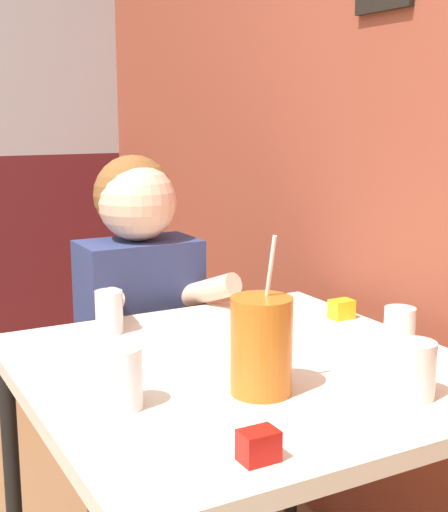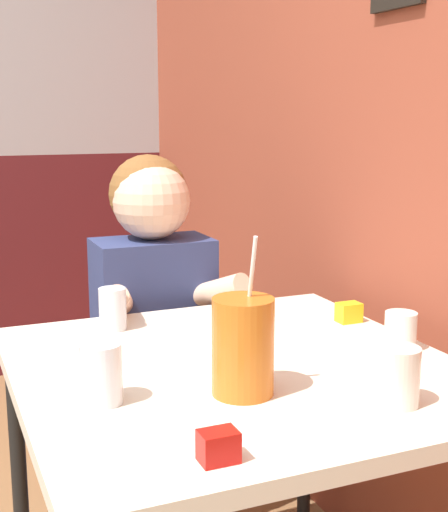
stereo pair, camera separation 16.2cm
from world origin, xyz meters
The scene contains 10 objects.
brick_wall_right centered at (1.49, 1.26, 1.35)m, with size 0.08×4.52×2.70m.
main_table centered at (0.91, 0.27, 0.70)m, with size 0.92×0.94×0.77m.
person_seated centered at (0.92, 0.91, 0.65)m, with size 0.42×0.42×1.18m.
cocktail_pitcher centered at (0.85, 0.12, 0.86)m, with size 0.12×0.12×0.31m.
glass_near_pitcher centered at (0.59, 0.18, 0.83)m, with size 0.08×0.08×0.11m.
glass_center centered at (1.29, 0.21, 0.81)m, with size 0.07×0.07×0.09m.
glass_far_side centered at (1.09, -0.04, 0.82)m, with size 0.08×0.08×0.11m.
glass_by_brick centered at (0.72, 0.62, 0.82)m, with size 0.07×0.07×0.11m.
condiment_ketchup centered at (0.70, -0.12, 0.79)m, with size 0.06×0.04×0.05m.
condiment_mustard centered at (1.30, 0.45, 0.79)m, with size 0.06×0.04×0.05m.
Camera 1 is at (0.17, -0.99, 1.30)m, focal length 50.00 mm.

